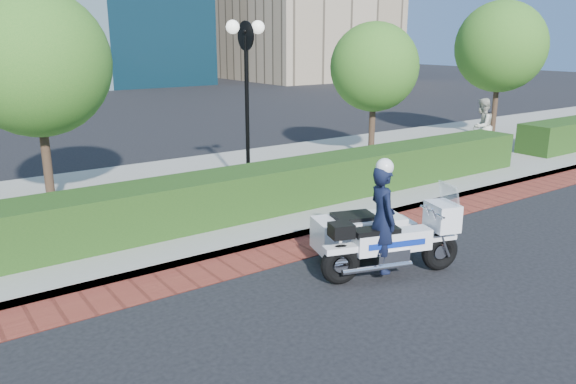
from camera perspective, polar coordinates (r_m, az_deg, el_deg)
ground at (r=9.97m, az=6.82°, el=-8.14°), size 120.00×120.00×0.00m
brick_strip at (r=11.03m, az=1.60°, el=-5.61°), size 60.00×1.00×0.01m
sidewalk at (r=14.68m, az=-8.97°, el=-0.12°), size 60.00×8.00×0.15m
hedge_main at (r=12.49m, az=-4.16°, el=0.00°), size 18.00×1.20×1.00m
lamppost at (r=13.96m, az=-4.24°, el=11.27°), size 1.02×0.70×4.21m
tree_b at (r=13.51m, az=-24.28°, el=11.86°), size 3.20×3.20×4.89m
tree_c at (r=18.35m, az=8.76°, el=12.42°), size 2.80×2.80×4.30m
tree_d at (r=23.31m, az=20.79°, el=13.62°), size 3.40×3.40×5.16m
police_motorcycle at (r=9.90m, az=9.02°, el=-3.94°), size 2.52×2.20×2.09m
pedestrian at (r=19.92m, az=19.05°, el=6.31°), size 1.04×0.89×1.87m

